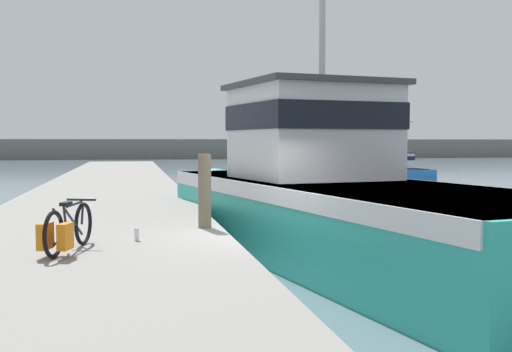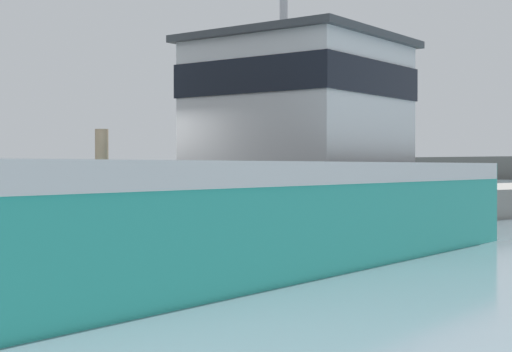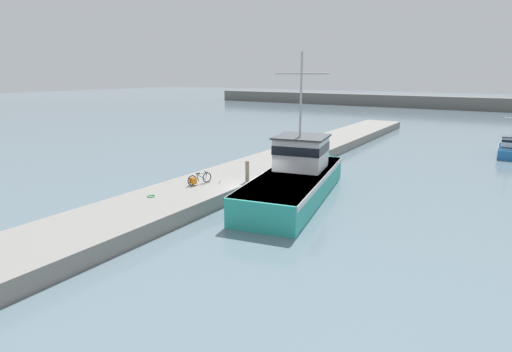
{
  "view_description": "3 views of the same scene",
  "coord_description": "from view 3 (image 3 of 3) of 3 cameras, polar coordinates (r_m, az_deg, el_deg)",
  "views": [
    {
      "loc": [
        -2.67,
        -10.55,
        2.42
      ],
      "look_at": [
        -0.43,
        0.94,
        1.78
      ],
      "focal_mm": 45.0,
      "sensor_mm": 36.0,
      "label": 1
    },
    {
      "loc": [
        10.78,
        -6.36,
        1.53
      ],
      "look_at": [
        0.26,
        3.15,
        1.35
      ],
      "focal_mm": 55.0,
      "sensor_mm": 36.0,
      "label": 2
    },
    {
      "loc": [
        12.39,
        -19.56,
        7.55
      ],
      "look_at": [
        -1.26,
        1.78,
        1.04
      ],
      "focal_mm": 28.0,
      "sensor_mm": 36.0,
      "label": 3
    }
  ],
  "objects": [
    {
      "name": "water_bottle_on_curb",
      "position": [
        25.22,
        -5.22,
        -0.8
      ],
      "size": [
        0.08,
        0.08,
        0.2
      ],
      "primitive_type": "cylinder",
      "color": "silver",
      "rests_on": "dock_pier"
    },
    {
      "name": "hose_coil",
      "position": [
        23.17,
        -14.77,
        -2.81
      ],
      "size": [
        0.45,
        0.45,
        0.05
      ],
      "primitive_type": "torus",
      "color": "green",
      "rests_on": "dock_pier"
    },
    {
      "name": "mooring_post",
      "position": [
        25.41,
        -1.26,
        0.69
      ],
      "size": [
        0.24,
        0.24,
        1.33
      ],
      "primitive_type": "cylinder",
      "color": "#756651",
      "rests_on": "dock_pier"
    },
    {
      "name": "ground_plane",
      "position": [
        24.36,
        0.23,
        -3.64
      ],
      "size": [
        320.0,
        320.0,
        0.0
      ],
      "primitive_type": "plane",
      "color": "slate"
    },
    {
      "name": "fishing_boat_main",
      "position": [
        25.27,
        5.86,
        -0.02
      ],
      "size": [
        6.01,
        14.6,
        8.83
      ],
      "rotation": [
        0.0,
        0.0,
        0.2
      ],
      "color": "teal",
      "rests_on": "ground_plane"
    },
    {
      "name": "boat_green_anchored",
      "position": [
        44.57,
        32.58,
        3.27
      ],
      "size": [
        2.05,
        5.76,
        4.14
      ],
      "rotation": [
        0.0,
        0.0,
        0.01
      ],
      "color": "#236BB2",
      "rests_on": "ground_plane"
    },
    {
      "name": "bicycle_touring",
      "position": [
        25.06,
        -8.38,
        -0.46
      ],
      "size": [
        0.73,
        1.69,
        0.71
      ],
      "rotation": [
        0.0,
        0.0,
        -0.28
      ],
      "color": "black",
      "rests_on": "dock_pier"
    },
    {
      "name": "dock_pier",
      "position": [
        26.16,
        -6.16,
        -1.47
      ],
      "size": [
        4.77,
        80.0,
        0.86
      ],
      "primitive_type": "cube",
      "color": "gray",
      "rests_on": "ground_plane"
    }
  ]
}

